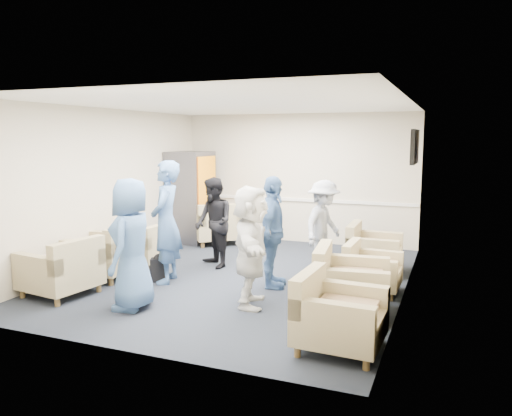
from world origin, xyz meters
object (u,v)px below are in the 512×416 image
at_px(armchair_right_midfar, 369,271).
at_px(person_mid_right, 272,232).
at_px(armchair_right_midnear, 347,285).
at_px(vending_machine, 191,197).
at_px(person_back_right, 324,225).
at_px(armchair_right_far, 371,251).
at_px(armchair_left_mid, 106,255).
at_px(armchair_left_far, 144,248).
at_px(armchair_right_near, 335,317).
at_px(person_back_left, 214,223).
at_px(armchair_corner, 217,226).
at_px(armchair_left_near, 63,271).
at_px(person_front_left, 132,244).
at_px(person_mid_left, 166,222).
at_px(person_front_right, 251,246).

height_order(armchair_right_midfar, person_mid_right, person_mid_right).
distance_m(armchair_right_midnear, armchair_right_midfar, 1.02).
relative_size(vending_machine, person_back_right, 1.27).
relative_size(armchair_right_far, vending_machine, 0.44).
bearing_deg(armchair_left_mid, armchair_right_midfar, 95.42).
bearing_deg(armchair_left_far, person_mid_right, 80.69).
bearing_deg(armchair_right_midnear, armchair_right_near, 177.98).
distance_m(armchair_right_midnear, vending_machine, 5.15).
distance_m(armchair_right_near, person_back_left, 3.73).
xyz_separation_m(armchair_right_near, armchair_right_midfar, (0.01, 2.13, -0.04)).
height_order(armchair_right_midfar, armchair_corner, armchair_corner).
distance_m(armchair_left_near, armchair_left_far, 1.86).
height_order(armchair_right_far, armchair_corner, armchair_corner).
relative_size(armchair_left_mid, armchair_corner, 0.76).
distance_m(armchair_left_near, armchair_left_mid, 0.98).
xyz_separation_m(armchair_left_far, person_back_right, (2.95, 0.90, 0.45)).
relative_size(armchair_left_near, person_mid_right, 0.60).
bearing_deg(person_mid_right, armchair_right_midfar, -88.86).
xyz_separation_m(person_front_left, person_mid_left, (-0.23, 1.19, 0.08)).
height_order(armchair_corner, person_front_right, person_front_right).
height_order(armchair_right_midnear, armchair_corner, armchair_corner).
bearing_deg(armchair_right_far, person_front_left, 138.19).
xyz_separation_m(armchair_right_near, person_front_right, (-1.34, 0.95, 0.45)).
relative_size(person_front_left, person_back_left, 1.10).
bearing_deg(armchair_corner, armchair_right_midfar, 109.72).
bearing_deg(person_mid_right, person_front_left, 126.69).
height_order(armchair_right_midfar, person_mid_left, person_mid_left).
distance_m(armchair_left_mid, person_back_right, 3.57).
xyz_separation_m(armchair_right_near, armchair_right_far, (-0.14, 3.28, -0.01)).
relative_size(armchair_right_midfar, person_back_left, 0.50).
distance_m(armchair_left_mid, person_mid_left, 1.19).
bearing_deg(armchair_left_far, armchair_corner, 168.60).
bearing_deg(person_mid_left, person_front_right, 55.96).
bearing_deg(person_mid_right, person_front_right, 169.41).
xyz_separation_m(person_mid_left, person_front_right, (1.61, -0.53, -0.14)).
distance_m(person_back_left, person_front_right, 2.09).
height_order(person_back_left, person_back_right, person_back_left).
xyz_separation_m(armchair_left_mid, vending_machine, (-0.12, 2.99, 0.60)).
bearing_deg(armchair_right_midfar, armchair_left_near, 115.56).
height_order(armchair_left_near, person_mid_left, person_mid_left).
xyz_separation_m(armchair_right_near, person_mid_right, (-1.36, 1.82, 0.48)).
bearing_deg(armchair_left_near, vending_machine, -169.93).
distance_m(armchair_right_midfar, person_front_right, 1.87).
relative_size(armchair_corner, person_back_left, 0.84).
height_order(armchair_left_far, person_front_left, person_front_left).
bearing_deg(armchair_right_midnear, armchair_left_mid, 79.76).
height_order(person_front_left, person_front_right, person_front_left).
bearing_deg(armchair_right_far, vending_machine, 74.21).
bearing_deg(armchair_right_midnear, armchair_right_far, -6.16).
height_order(armchair_left_mid, vending_machine, vending_machine).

